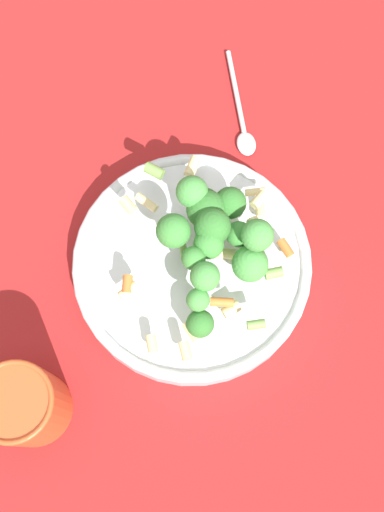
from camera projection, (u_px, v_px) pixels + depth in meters
ground_plane at (192, 269)px, 0.76m from camera, size 3.00×3.00×0.00m
bowl at (192, 264)px, 0.74m from camera, size 0.29×0.29×0.04m
pasta_salad at (213, 236)px, 0.69m from camera, size 0.25×0.21×0.08m
cup at (25, 405)px, 0.66m from camera, size 0.09×0.09×0.11m
spoon at (242, 122)px, 0.83m from camera, size 0.17×0.03×0.01m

